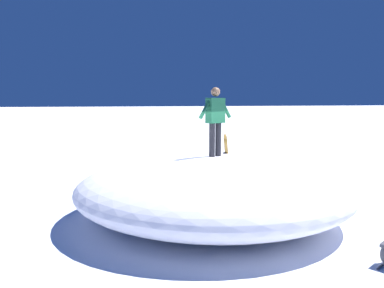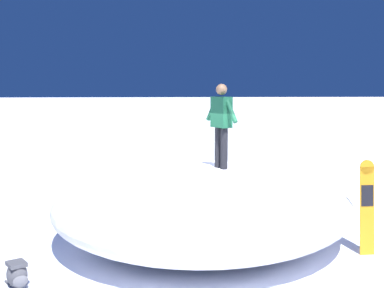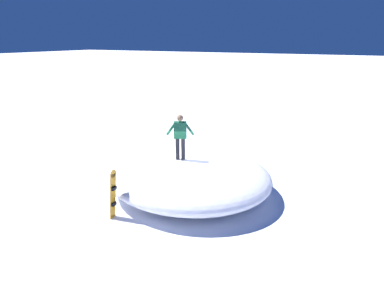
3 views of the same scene
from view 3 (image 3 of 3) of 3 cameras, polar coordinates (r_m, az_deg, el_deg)
ground at (r=13.20m, az=0.72°, el=-8.19°), size 240.00×240.00×0.00m
snow_mound at (r=13.03m, az=-0.62°, el=-5.10°), size 7.57×7.16×1.43m
snowboarder_standing at (r=12.27m, az=-1.95°, el=1.61°), size 0.93×0.53×1.64m
snowboard_primary_upright at (r=11.44m, az=-12.85°, el=-7.93°), size 0.20×0.28×1.71m
backpack_near at (r=16.73m, az=-2.55°, el=-1.87°), size 0.55×0.48×0.40m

